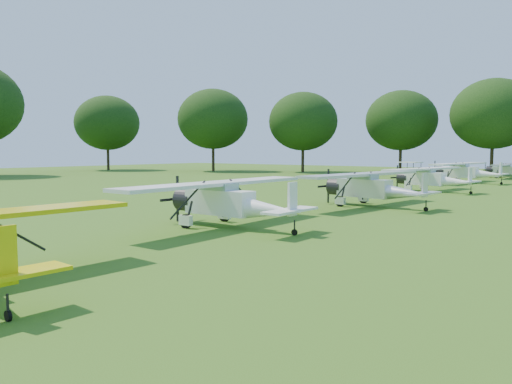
% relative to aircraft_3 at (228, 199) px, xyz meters
% --- Properties ---
extents(ground, '(160.00, 160.00, 0.00)m').
position_rel_aircraft_3_xyz_m(ground, '(0.01, -0.08, -1.23)').
color(ground, '#365B16').
rests_on(ground, ground).
extents(tree_belt, '(137.36, 130.27, 14.52)m').
position_rel_aircraft_3_xyz_m(tree_belt, '(3.58, 0.09, 6.80)').
color(tree_belt, black).
rests_on(tree_belt, ground).
extents(aircraft_3, '(6.72, 10.67, 2.11)m').
position_rel_aircraft_3_xyz_m(aircraft_3, '(0.00, 0.00, 0.00)').
color(aircraft_3, white).
rests_on(aircraft_3, ground).
extents(aircraft_4, '(6.80, 10.81, 2.12)m').
position_rel_aircraft_3_xyz_m(aircraft_4, '(1.43, 11.11, 0.01)').
color(aircraft_4, silver).
rests_on(aircraft_4, ground).
extents(aircraft_5, '(6.58, 10.43, 2.05)m').
position_rel_aircraft_3_xyz_m(aircraft_5, '(0.63, 23.85, -0.04)').
color(aircraft_5, white).
rests_on(aircraft_5, ground).
extents(aircraft_6, '(7.01, 11.15, 2.19)m').
position_rel_aircraft_3_xyz_m(aircraft_6, '(-0.12, 36.57, 0.05)').
color(aircraft_6, white).
rests_on(aircraft_6, ground).
extents(aircraft_7, '(5.81, 9.23, 1.82)m').
position_rel_aircraft_3_xyz_m(aircraft_7, '(1.49, 49.16, -0.17)').
color(aircraft_7, silver).
rests_on(aircraft_7, ground).
extents(golf_cart, '(2.72, 2.15, 2.04)m').
position_rel_aircraft_3_xyz_m(golf_cart, '(-6.01, 37.04, -0.55)').
color(golf_cart, red).
rests_on(golf_cart, ground).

